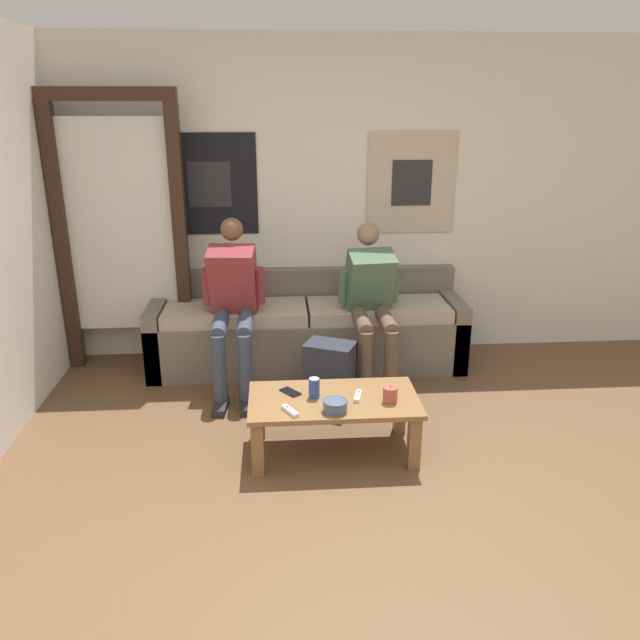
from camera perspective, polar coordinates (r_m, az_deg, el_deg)
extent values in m
plane|color=brown|center=(3.27, 2.65, -19.32)|extent=(18.00, 18.00, 0.00)
cube|color=white|center=(5.16, -0.50, 10.72)|extent=(10.00, 0.05, 2.55)
cube|color=black|center=(5.12, -10.07, 12.11)|extent=(0.75, 0.01, 0.79)
cube|color=#2D2D33|center=(5.11, -10.07, 12.10)|extent=(0.34, 0.01, 0.36)
cube|color=beige|center=(5.21, 8.37, 12.30)|extent=(0.72, 0.01, 0.81)
cube|color=#2D2D33|center=(5.21, 8.39, 12.29)|extent=(0.33, 0.01, 0.36)
cube|color=#382319|center=(5.23, -22.48, 6.61)|extent=(0.10, 0.10, 2.05)
cube|color=#382319|center=(5.02, -12.63, 7.14)|extent=(0.10, 0.10, 2.05)
cube|color=#382319|center=(5.01, -18.96, 18.97)|extent=(1.00, 0.10, 0.10)
cube|color=silver|center=(5.11, -17.73, 8.06)|extent=(0.82, 0.02, 1.64)
cube|color=#70665B|center=(5.28, -1.35, 0.81)|extent=(2.49, 0.13, 0.74)
cube|color=#70665B|center=(5.01, -1.14, -2.09)|extent=(2.49, 0.55, 0.43)
cube|color=#70665B|center=(5.07, -14.66, -1.75)|extent=(0.12, 0.55, 0.55)
cube|color=#70665B|center=(5.19, 12.07, -1.08)|extent=(0.12, 0.55, 0.55)
cube|color=#B2A38E|center=(4.93, -7.72, 0.63)|extent=(1.11, 0.51, 0.10)
cube|color=#B2A38E|center=(4.98, 5.32, 0.94)|extent=(1.11, 0.51, 0.10)
cube|color=olive|center=(3.78, 1.22, -7.34)|extent=(1.02, 0.54, 0.03)
cube|color=olive|center=(4.04, -5.60, -8.45)|extent=(0.07, 0.07, 0.33)
cube|color=olive|center=(4.11, 7.31, -7.99)|extent=(0.07, 0.07, 0.33)
cube|color=olive|center=(3.66, -5.73, -11.59)|extent=(0.07, 0.07, 0.33)
cube|color=olive|center=(3.74, 8.61, -11.00)|extent=(0.07, 0.07, 0.33)
cylinder|color=#384256|center=(4.52, -9.14, -0.49)|extent=(0.11, 0.42, 0.11)
cylinder|color=#384256|center=(4.42, -9.18, -4.50)|extent=(0.10, 0.10, 0.51)
cube|color=#232328|center=(4.46, -9.08, -7.84)|extent=(0.11, 0.25, 0.05)
cylinder|color=#384256|center=(4.51, -6.86, -0.44)|extent=(0.11, 0.42, 0.11)
cylinder|color=#384256|center=(4.40, -6.84, -4.46)|extent=(0.10, 0.10, 0.51)
cube|color=#232328|center=(4.45, -6.75, -7.81)|extent=(0.11, 0.25, 0.05)
cube|color=maroon|center=(4.70, -7.94, 3.55)|extent=(0.37, 0.38, 0.56)
sphere|color=brown|center=(4.72, -8.08, 8.22)|extent=(0.17, 0.17, 0.17)
cylinder|color=maroon|center=(4.74, -10.26, 3.00)|extent=(0.08, 0.12, 0.29)
cylinder|color=maroon|center=(4.71, -5.56, 3.14)|extent=(0.08, 0.12, 0.29)
cylinder|color=brown|center=(4.54, 3.88, -0.19)|extent=(0.11, 0.43, 0.11)
cylinder|color=brown|center=(4.44, 4.18, -4.19)|extent=(0.10, 0.10, 0.51)
cube|color=#232328|center=(4.48, 4.23, -7.52)|extent=(0.11, 0.25, 0.05)
cylinder|color=brown|center=(4.57, 6.11, -0.14)|extent=(0.11, 0.43, 0.11)
cylinder|color=brown|center=(4.46, 6.47, -4.11)|extent=(0.10, 0.10, 0.51)
cube|color=#232328|center=(4.51, 6.51, -7.42)|extent=(0.11, 0.25, 0.05)
cube|color=#4C6B51|center=(4.76, 4.53, 3.53)|extent=(0.38, 0.40, 0.52)
sphere|color=#9E7556|center=(4.80, 4.41, 7.85)|extent=(0.17, 0.17, 0.17)
cylinder|color=#4C6B51|center=(4.76, 2.18, 3.05)|extent=(0.08, 0.12, 0.27)
cylinder|color=#4C6B51|center=(4.82, 6.78, 3.13)|extent=(0.08, 0.12, 0.27)
cube|color=#282D38|center=(4.42, 0.92, -4.94)|extent=(0.40, 0.35, 0.46)
cube|color=#282D38|center=(4.37, 0.46, -6.70)|extent=(0.25, 0.17, 0.21)
cylinder|color=#475B75|center=(3.60, 1.39, -7.87)|extent=(0.14, 0.14, 0.07)
torus|color=#475B75|center=(3.59, 1.40, -7.44)|extent=(0.15, 0.15, 0.02)
cylinder|color=#B24C42|center=(3.73, 6.43, -6.80)|extent=(0.09, 0.09, 0.09)
cylinder|color=black|center=(3.70, 6.46, -6.05)|extent=(0.00, 0.00, 0.01)
cylinder|color=#28479E|center=(3.75, -0.53, -6.24)|extent=(0.07, 0.07, 0.12)
cylinder|color=silver|center=(3.73, -0.54, -5.38)|extent=(0.06, 0.06, 0.00)
cube|color=white|center=(3.77, 3.48, -6.95)|extent=(0.07, 0.15, 0.02)
cylinder|color=#333842|center=(3.80, 3.55, -6.55)|extent=(0.01, 0.01, 0.00)
cube|color=white|center=(3.60, -2.76, -8.31)|extent=(0.10, 0.14, 0.02)
cylinder|color=#333842|center=(3.62, -3.03, -7.91)|extent=(0.01, 0.01, 0.00)
cube|color=black|center=(3.84, -2.73, -6.59)|extent=(0.14, 0.15, 0.01)
cube|color=black|center=(3.83, -2.73, -6.51)|extent=(0.12, 0.13, 0.00)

